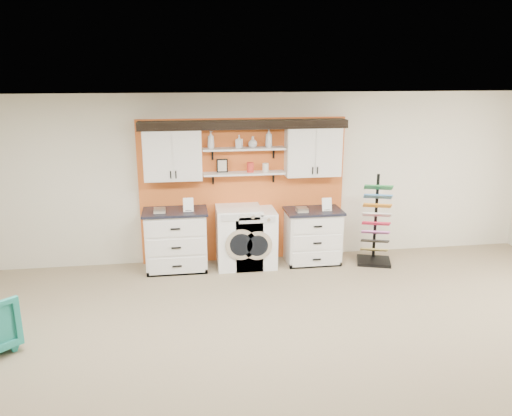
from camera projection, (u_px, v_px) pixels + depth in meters
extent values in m
plane|color=gray|center=(293.00, 405.00, 4.86)|extent=(10.00, 10.00, 0.00)
plane|color=white|center=(300.00, 114.00, 4.11)|extent=(10.00, 10.00, 0.00)
plane|color=beige|center=(243.00, 179.00, 8.30)|extent=(10.00, 0.00, 10.00)
cube|color=#D76124|center=(243.00, 191.00, 8.32)|extent=(3.40, 0.07, 2.40)
cube|color=white|center=(173.00, 153.00, 7.82)|extent=(0.90, 0.34, 0.84)
cube|color=white|center=(158.00, 156.00, 7.62)|extent=(0.42, 0.01, 0.78)
cube|color=white|center=(187.00, 155.00, 7.68)|extent=(0.42, 0.01, 0.78)
cube|color=white|center=(313.00, 150.00, 8.13)|extent=(0.90, 0.34, 0.84)
cube|color=white|center=(302.00, 152.00, 7.94)|extent=(0.42, 0.01, 0.78)
cube|color=white|center=(329.00, 152.00, 8.00)|extent=(0.42, 0.01, 0.78)
cube|color=white|center=(244.00, 173.00, 8.07)|extent=(1.32, 0.28, 0.03)
cube|color=white|center=(244.00, 149.00, 7.96)|extent=(1.32, 0.28, 0.03)
cube|color=black|center=(244.00, 123.00, 7.87)|extent=(3.30, 0.40, 0.10)
cube|color=black|center=(245.00, 129.00, 7.71)|extent=(3.30, 0.04, 0.04)
cube|color=black|center=(222.00, 166.00, 8.03)|extent=(0.18, 0.02, 0.22)
cube|color=beige|center=(222.00, 166.00, 8.03)|extent=(0.14, 0.01, 0.18)
cylinder|color=red|center=(250.00, 167.00, 8.06)|extent=(0.11, 0.11, 0.16)
cylinder|color=silver|center=(265.00, 167.00, 8.10)|extent=(0.10, 0.10, 0.14)
cube|color=white|center=(176.00, 241.00, 8.05)|extent=(0.96, 0.60, 0.96)
cube|color=black|center=(177.00, 273.00, 7.91)|extent=(0.96, 0.06, 0.07)
cube|color=black|center=(175.00, 211.00, 7.92)|extent=(1.02, 0.66, 0.04)
cube|color=white|center=(175.00, 229.00, 7.68)|extent=(0.87, 0.02, 0.27)
cube|color=white|center=(176.00, 247.00, 7.76)|extent=(0.87, 0.02, 0.27)
cube|color=white|center=(177.00, 266.00, 7.84)|extent=(0.87, 0.02, 0.27)
cube|color=white|center=(312.00, 237.00, 8.38)|extent=(0.88, 0.60, 0.88)
cube|color=black|center=(316.00, 265.00, 8.23)|extent=(0.88, 0.06, 0.07)
cube|color=black|center=(313.00, 211.00, 8.25)|extent=(0.94, 0.66, 0.04)
cube|color=white|center=(318.00, 226.00, 8.01)|extent=(0.80, 0.02, 0.24)
cube|color=white|center=(317.00, 243.00, 8.09)|extent=(0.80, 0.02, 0.24)
cube|color=white|center=(316.00, 259.00, 8.16)|extent=(0.80, 0.02, 0.24)
cube|color=white|center=(239.00, 237.00, 8.19)|extent=(0.72, 0.66, 1.01)
cube|color=silver|center=(241.00, 217.00, 7.75)|extent=(0.61, 0.02, 0.11)
cylinder|color=silver|center=(241.00, 244.00, 7.87)|extent=(0.51, 0.05, 0.51)
cylinder|color=black|center=(241.00, 245.00, 7.85)|extent=(0.36, 0.03, 0.36)
cube|color=white|center=(254.00, 238.00, 8.23)|extent=(0.68, 0.66, 0.95)
cube|color=silver|center=(257.00, 220.00, 7.80)|extent=(0.58, 0.02, 0.10)
cylinder|color=silver|center=(257.00, 245.00, 7.92)|extent=(0.48, 0.05, 0.48)
cylinder|color=black|center=(257.00, 246.00, 7.89)|extent=(0.34, 0.03, 0.34)
cube|color=black|center=(373.00, 261.00, 8.42)|extent=(0.66, 0.60, 0.05)
cube|color=black|center=(376.00, 216.00, 8.38)|extent=(0.06, 0.06, 1.45)
cube|color=#AD9448|center=(374.00, 250.00, 8.38)|extent=(0.51, 0.38, 0.13)
cube|color=black|center=(375.00, 241.00, 8.34)|extent=(0.51, 0.38, 0.13)
cube|color=#F06AE0|center=(375.00, 232.00, 8.30)|extent=(0.51, 0.38, 0.13)
cube|color=red|center=(376.00, 223.00, 8.26)|extent=(0.51, 0.38, 0.13)
cube|color=white|center=(377.00, 215.00, 8.22)|extent=(0.51, 0.38, 0.13)
cube|color=orange|center=(377.00, 206.00, 8.18)|extent=(0.51, 0.38, 0.13)
cube|color=#3878C7|center=(378.00, 196.00, 8.14)|extent=(0.51, 0.38, 0.13)
cube|color=green|center=(378.00, 187.00, 8.10)|extent=(0.51, 0.38, 0.13)
imported|color=silver|center=(211.00, 140.00, 7.85)|extent=(0.15, 0.15, 0.28)
imported|color=silver|center=(239.00, 141.00, 7.92)|extent=(0.13, 0.13, 0.21)
imported|color=silver|center=(253.00, 142.00, 7.95)|extent=(0.20, 0.20, 0.18)
imported|color=silver|center=(269.00, 138.00, 7.97)|extent=(0.15, 0.15, 0.29)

